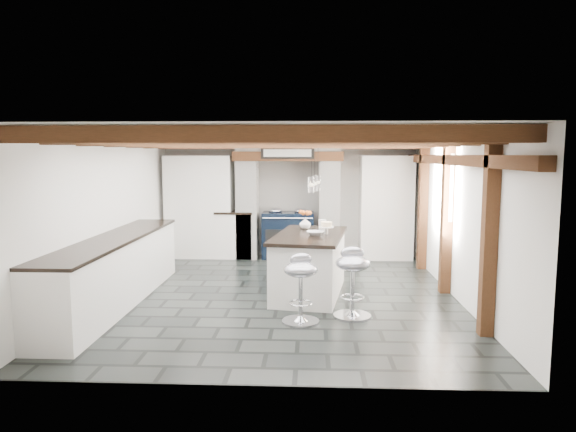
{
  "coord_description": "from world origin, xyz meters",
  "views": [
    {
      "loc": [
        0.45,
        -7.29,
        2.03
      ],
      "look_at": [
        0.1,
        0.4,
        1.1
      ],
      "focal_mm": 32.0,
      "sensor_mm": 36.0,
      "label": 1
    }
  ],
  "objects_px": {
    "range_cooker": "(288,234)",
    "bar_stool_far": "(300,280)",
    "bar_stool_near": "(353,274)",
    "kitchen_island": "(309,263)"
  },
  "relations": [
    {
      "from": "range_cooker",
      "to": "kitchen_island",
      "type": "height_order",
      "value": "kitchen_island"
    },
    {
      "from": "bar_stool_near",
      "to": "bar_stool_far",
      "type": "height_order",
      "value": "bar_stool_near"
    },
    {
      "from": "range_cooker",
      "to": "bar_stool_near",
      "type": "relative_size",
      "value": 1.14
    },
    {
      "from": "bar_stool_far",
      "to": "bar_stool_near",
      "type": "bearing_deg",
      "value": -3.44
    },
    {
      "from": "range_cooker",
      "to": "bar_stool_near",
      "type": "xyz_separation_m",
      "value": [
        0.97,
        -3.7,
        0.08
      ]
    },
    {
      "from": "range_cooker",
      "to": "bar_stool_far",
      "type": "height_order",
      "value": "range_cooker"
    },
    {
      "from": "bar_stool_far",
      "to": "range_cooker",
      "type": "bearing_deg",
      "value": 70.71
    },
    {
      "from": "kitchen_island",
      "to": "bar_stool_far",
      "type": "height_order",
      "value": "kitchen_island"
    },
    {
      "from": "range_cooker",
      "to": "bar_stool_far",
      "type": "relative_size",
      "value": 1.19
    },
    {
      "from": "bar_stool_near",
      "to": "bar_stool_far",
      "type": "relative_size",
      "value": 1.05
    }
  ]
}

